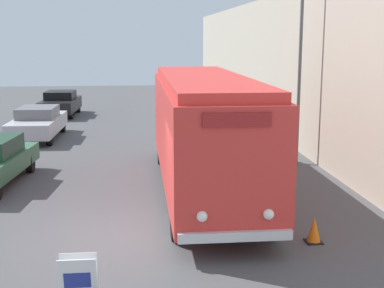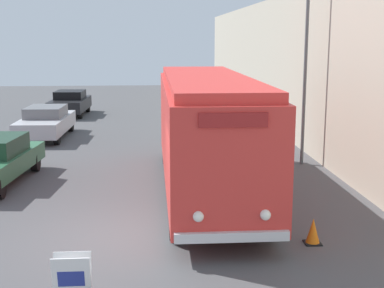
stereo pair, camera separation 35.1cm
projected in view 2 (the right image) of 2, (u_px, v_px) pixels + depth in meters
name	position (u px, v px, depth m)	size (l,w,h in m)	color
ground_plane	(122.00, 237.00, 12.15)	(80.00, 80.00, 0.00)	#4C4C4F
building_wall_right	(303.00, 69.00, 21.81)	(0.30, 60.00, 6.40)	#B2A893
vintage_bus	(206.00, 128.00, 15.38)	(2.43, 10.39, 3.41)	black
sign_board	(72.00, 279.00, 9.15)	(0.65, 0.32, 0.84)	gray
streetlamp	(307.00, 30.00, 18.32)	(0.36, 0.36, 7.46)	#595E60
parked_car_mid	(46.00, 122.00, 24.16)	(2.03, 4.74, 1.42)	black
parked_car_far	(70.00, 103.00, 31.28)	(2.05, 4.22, 1.43)	black
traffic_cone	(313.00, 231.00, 11.72)	(0.36, 0.36, 0.58)	black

